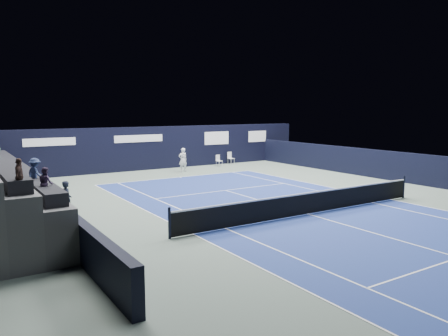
{
  "coord_description": "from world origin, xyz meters",
  "views": [
    {
      "loc": [
        -12.62,
        -13.12,
        4.39
      ],
      "look_at": [
        -0.33,
        6.03,
        1.3
      ],
      "focal_mm": 35.0,
      "sensor_mm": 36.0,
      "label": 1
    }
  ],
  "objects_px": {
    "folding_chair_back_b": "(230,157)",
    "tennis_net": "(309,202)",
    "folding_chair_back_a": "(218,159)",
    "tennis_player": "(183,160)",
    "line_judge_chair": "(61,197)"
  },
  "relations": [
    {
      "from": "folding_chair_back_b",
      "to": "folding_chair_back_a",
      "type": "bearing_deg",
      "value": -166.72
    },
    {
      "from": "line_judge_chair",
      "to": "tennis_net",
      "type": "relative_size",
      "value": 0.07
    },
    {
      "from": "tennis_player",
      "to": "tennis_net",
      "type": "bearing_deg",
      "value": -95.6
    },
    {
      "from": "folding_chair_back_a",
      "to": "line_judge_chair",
      "type": "xyz_separation_m",
      "value": [
        -13.57,
        -8.68,
        -0.05
      ]
    },
    {
      "from": "folding_chair_back_b",
      "to": "tennis_net",
      "type": "height_order",
      "value": "tennis_net"
    },
    {
      "from": "folding_chair_back_a",
      "to": "tennis_net",
      "type": "relative_size",
      "value": 0.07
    },
    {
      "from": "tennis_player",
      "to": "line_judge_chair",
      "type": "bearing_deg",
      "value": -142.86
    },
    {
      "from": "folding_chair_back_a",
      "to": "folding_chair_back_b",
      "type": "distance_m",
      "value": 1.63
    },
    {
      "from": "line_judge_chair",
      "to": "tennis_net",
      "type": "distance_m",
      "value": 10.76
    },
    {
      "from": "folding_chair_back_a",
      "to": "tennis_net",
      "type": "bearing_deg",
      "value": -117.39
    },
    {
      "from": "folding_chair_back_b",
      "to": "tennis_net",
      "type": "distance_m",
      "value": 17.16
    },
    {
      "from": "tennis_player",
      "to": "folding_chair_back_a",
      "type": "bearing_deg",
      "value": 17.88
    },
    {
      "from": "folding_chair_back_a",
      "to": "folding_chair_back_b",
      "type": "xyz_separation_m",
      "value": [
        1.52,
        0.59,
        -0.03
      ]
    },
    {
      "from": "line_judge_chair",
      "to": "tennis_player",
      "type": "height_order",
      "value": "tennis_player"
    },
    {
      "from": "folding_chair_back_a",
      "to": "folding_chair_back_b",
      "type": "height_order",
      "value": "folding_chair_back_b"
    }
  ]
}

